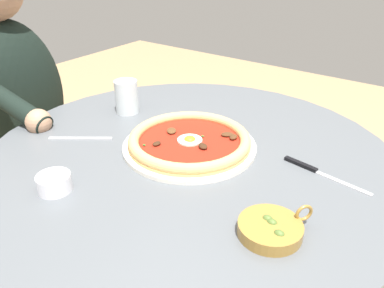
# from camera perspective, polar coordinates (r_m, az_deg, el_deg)

# --- Properties ---
(dining_table) EXTENTS (0.99, 0.99, 0.73)m
(dining_table) POSITION_cam_1_polar(r_m,az_deg,el_deg) (0.99, -0.35, -7.81)
(dining_table) COLOR #565B60
(dining_table) RESTS_ON ground
(pizza_on_plate) EXTENTS (0.33, 0.33, 0.04)m
(pizza_on_plate) POSITION_cam_1_polar(r_m,az_deg,el_deg) (0.94, -0.37, 0.36)
(pizza_on_plate) COLOR white
(pizza_on_plate) RESTS_ON dining_table
(water_glass) EXTENTS (0.07, 0.07, 0.10)m
(water_glass) POSITION_cam_1_polar(r_m,az_deg,el_deg) (1.14, -9.62, 6.58)
(water_glass) COLOR silver
(water_glass) RESTS_ON dining_table
(steak_knife) EXTENTS (0.20, 0.04, 0.01)m
(steak_knife) POSITION_cam_1_polar(r_m,az_deg,el_deg) (0.90, 17.43, -3.62)
(steak_knife) COLOR silver
(steak_knife) RESTS_ON dining_table
(ramekin_capers) EXTENTS (0.07, 0.07, 0.04)m
(ramekin_capers) POSITION_cam_1_polar(r_m,az_deg,el_deg) (0.83, -19.70, -5.35)
(ramekin_capers) COLOR white
(ramekin_capers) RESTS_ON dining_table
(olive_pan) EXTENTS (0.11, 0.12, 0.05)m
(olive_pan) POSITION_cam_1_polar(r_m,az_deg,el_deg) (0.70, 11.57, -12.12)
(olive_pan) COLOR olive
(olive_pan) RESTS_ON dining_table
(fork_utensil) EXTENTS (0.14, 0.10, 0.00)m
(fork_utensil) POSITION_cam_1_polar(r_m,az_deg,el_deg) (1.03, -16.16, 0.82)
(fork_utensil) COLOR #BCBCC1
(fork_utensil) RESTS_ON dining_table
(diner_person) EXTENTS (0.49, 0.35, 1.14)m
(diner_person) POSITION_cam_1_polar(r_m,az_deg,el_deg) (1.51, -23.13, -0.94)
(diner_person) COLOR #282833
(diner_person) RESTS_ON ground
(cafe_chair_diner) EXTENTS (0.41, 0.41, 0.86)m
(cafe_chair_diner) POSITION_cam_1_polar(r_m,az_deg,el_deg) (1.62, -25.95, 0.73)
(cafe_chair_diner) COLOR #957050
(cafe_chair_diner) RESTS_ON ground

